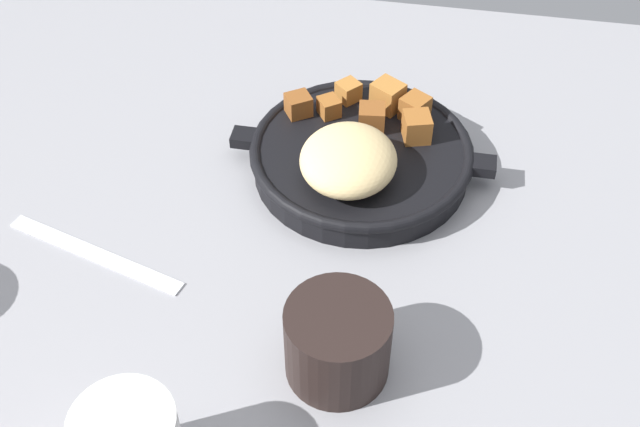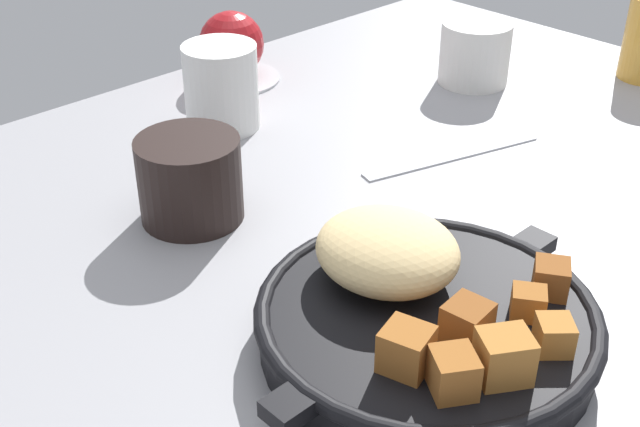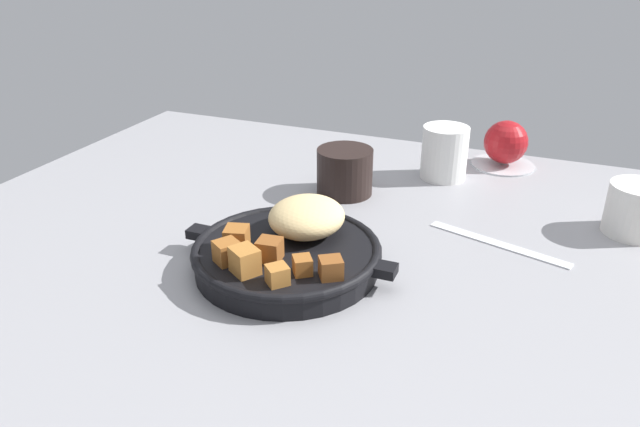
{
  "view_description": "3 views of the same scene",
  "coord_description": "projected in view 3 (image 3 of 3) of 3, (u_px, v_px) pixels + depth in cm",
  "views": [
    {
      "loc": [
        -10.71,
        51.57,
        57.33
      ],
      "look_at": [
        -2.06,
        2.52,
        5.57
      ],
      "focal_mm": 44.63,
      "sensor_mm": 36.0,
      "label": 1
    },
    {
      "loc": [
        -39.44,
        -36.35,
        36.96
      ],
      "look_at": [
        -4.7,
        0.02,
        6.34
      ],
      "focal_mm": 46.38,
      "sensor_mm": 36.0,
      "label": 2
    },
    {
      "loc": [
        23.83,
        -68.22,
        38.47
      ],
      "look_at": [
        -2.91,
        -2.34,
        4.43
      ],
      "focal_mm": 34.0,
      "sensor_mm": 36.0,
      "label": 3
    }
  ],
  "objects": [
    {
      "name": "ceramic_mug_white",
      "position": [
        637.0,
        210.0,
        0.82
      ],
      "size": [
        8.0,
        8.0,
        7.08
      ],
      "primitive_type": "cylinder",
      "color": "silver",
      "rests_on": "ground_plane"
    },
    {
      "name": "butter_knife",
      "position": [
        498.0,
        243.0,
        0.8
      ],
      "size": [
        19.1,
        7.11,
        0.36
      ],
      "primitive_type": "cube",
      "rotation": [
        0.0,
        0.0,
        -0.29
      ],
      "color": "silver",
      "rests_on": "ground_plane"
    },
    {
      "name": "white_creamer_pitcher",
      "position": [
        444.0,
        153.0,
        1.0
      ],
      "size": [
        7.56,
        7.56,
        8.75
      ],
      "primitive_type": "cylinder",
      "color": "white",
      "rests_on": "ground_plane"
    },
    {
      "name": "cast_iron_skillet",
      "position": [
        289.0,
        249.0,
        0.74
      ],
      "size": [
        27.55,
        23.24,
        7.51
      ],
      "color": "black",
      "rests_on": "ground_plane"
    },
    {
      "name": "ground_plane",
      "position": [
        346.0,
        247.0,
        0.82
      ],
      "size": [
        118.3,
        86.85,
        2.4
      ],
      "primitive_type": "cube",
      "color": "gray"
    },
    {
      "name": "coffee_mug_dark",
      "position": [
        345.0,
        172.0,
        0.94
      ],
      "size": [
        8.74,
        8.74,
        7.25
      ],
      "primitive_type": "cylinder",
      "color": "black",
      "rests_on": "ground_plane"
    },
    {
      "name": "saucer_plate",
      "position": [
        503.0,
        164.0,
        1.07
      ],
      "size": [
        10.95,
        10.95,
        0.6
      ],
      "primitive_type": "cylinder",
      "color": "#B7BABF",
      "rests_on": "ground_plane"
    },
    {
      "name": "red_apple",
      "position": [
        506.0,
        142.0,
        1.05
      ],
      "size": [
        7.48,
        7.48,
        7.48
      ],
      "primitive_type": "sphere",
      "color": "maroon",
      "rests_on": "saucer_plate"
    }
  ]
}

